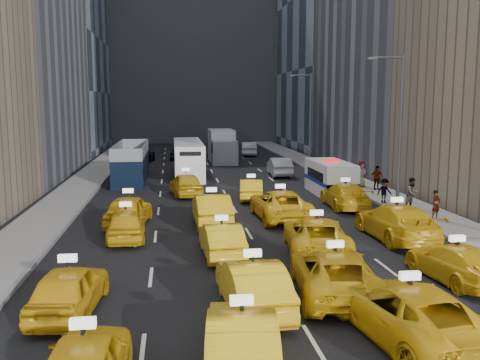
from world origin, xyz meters
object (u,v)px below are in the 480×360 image
at_px(double_decker, 131,163).
at_px(pedestrian_0, 436,205).
at_px(nypd_van, 330,178).
at_px(box_truck, 222,146).
at_px(city_bus, 188,159).
at_px(taxi_2, 408,311).
at_px(taxi_1, 242,340).

bearing_deg(double_decker, pedestrian_0, -51.22).
height_order(nypd_van, pedestrian_0, nypd_van).
bearing_deg(box_truck, city_bus, -112.54).
bearing_deg(taxi_2, double_decker, -80.83).
bearing_deg(box_truck, taxi_1, -95.80).
distance_m(nypd_van, box_truck, 21.84).
bearing_deg(taxi_1, taxi_2, -159.97).
relative_size(double_decker, pedestrian_0, 6.71).
bearing_deg(nypd_van, taxi_2, -100.14).
bearing_deg(double_decker, box_truck, 50.19).
xyz_separation_m(taxi_1, taxi_2, (4.68, 1.16, 0.00)).
relative_size(nypd_van, double_decker, 0.55).
xyz_separation_m(nypd_van, double_decker, (-14.11, 8.39, 0.37)).
relative_size(taxi_2, double_decker, 0.53).
bearing_deg(taxi_1, pedestrian_0, -124.30).
xyz_separation_m(taxi_1, pedestrian_0, (12.36, 14.52, 0.16)).
height_order(taxi_2, double_decker, double_decker).
height_order(taxi_2, pedestrian_0, pedestrian_0).
bearing_deg(taxi_1, double_decker, -75.31).
bearing_deg(taxi_2, pedestrian_0, -127.87).
xyz_separation_m(taxi_1, double_decker, (-4.82, 31.98, 0.71)).
bearing_deg(city_bus, taxi_1, -83.00).
height_order(taxi_1, box_truck, box_truck).
height_order(double_decker, box_truck, box_truck).
height_order(taxi_2, box_truck, box_truck).
bearing_deg(box_truck, pedestrian_0, -75.11).
relative_size(taxi_2, nypd_van, 0.96).
distance_m(city_bus, box_truck, 10.70).
bearing_deg(nypd_van, pedestrian_0, -69.82).
height_order(nypd_van, box_truck, box_truck).
bearing_deg(double_decker, nypd_van, -36.50).
distance_m(double_decker, city_bus, 5.44).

